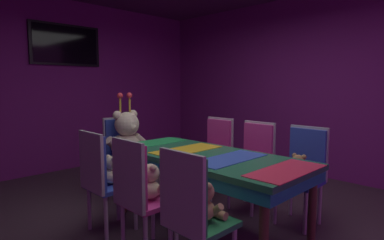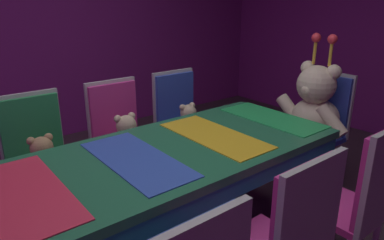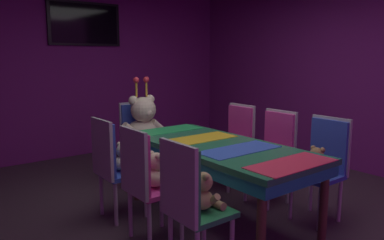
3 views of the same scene
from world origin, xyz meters
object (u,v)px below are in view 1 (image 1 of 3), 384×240
at_px(chair_left_1, 137,187).
at_px(chair_right_0, 305,164).
at_px(throne_chair, 121,147).
at_px(wall_tv, 66,45).
at_px(chair_right_2, 216,148).
at_px(teddy_right_0, 298,169).
at_px(chair_right_1, 255,156).
at_px(banquet_table, 207,163).
at_px(teddy_left_2, 113,172).
at_px(chair_left_2, 100,172).
at_px(teddy_left_1, 151,183).
at_px(teddy_left_0, 205,203).
at_px(king_teddy_bear, 128,138).
at_px(chair_left_0, 190,207).

xyz_separation_m(chair_left_1, chair_right_0, (1.64, -0.62, 0.00)).
relative_size(throne_chair, wall_tv, 0.87).
xyz_separation_m(chair_left_1, throne_chair, (0.81, 1.53, 0.00)).
height_order(chair_left_1, throne_chair, same).
bearing_deg(chair_right_2, teddy_right_0, 82.89).
height_order(chair_left_1, chair_right_1, same).
xyz_separation_m(banquet_table, teddy_left_2, (-0.67, 0.61, -0.07)).
xyz_separation_m(chair_left_2, chair_right_2, (1.66, -0.00, 0.00)).
bearing_deg(chair_left_1, teddy_left_1, -0.00).
xyz_separation_m(teddy_right_0, chair_right_1, (0.13, 0.59, 0.02)).
height_order(teddy_left_0, chair_right_0, chair_right_0).
xyz_separation_m(teddy_left_2, teddy_right_0, (1.36, -1.21, -0.00)).
xyz_separation_m(chair_left_1, teddy_left_2, (0.14, 0.59, -0.02)).
xyz_separation_m(chair_left_1, king_teddy_bear, (0.81, 1.36, 0.13)).
bearing_deg(teddy_left_2, king_teddy_bear, 48.74).
height_order(chair_left_2, teddy_right_0, chair_left_2).
xyz_separation_m(banquet_table, king_teddy_bear, (0.00, 1.38, 0.08)).
relative_size(teddy_left_0, king_teddy_bear, 0.36).
bearing_deg(teddy_left_2, teddy_right_0, -41.54).
bearing_deg(chair_right_0, teddy_left_1, -22.45).
distance_m(chair_left_0, chair_right_1, 1.72).
xyz_separation_m(teddy_left_0, wall_tv, (0.66, 3.70, 1.47)).
height_order(teddy_left_2, king_teddy_bear, king_teddy_bear).
bearing_deg(chair_left_0, banquet_table, 36.20).
bearing_deg(chair_left_1, chair_right_2, 19.51).
height_order(chair_right_0, king_teddy_bear, king_teddy_bear).
relative_size(banquet_table, chair_left_0, 2.05).
height_order(chair_left_1, teddy_right_0, chair_left_1).
bearing_deg(chair_left_1, chair_left_0, -89.31).
bearing_deg(chair_left_2, chair_right_1, -20.67).
bearing_deg(chair_left_0, chair_left_2, 90.60).
bearing_deg(teddy_right_0, king_teddy_bear, -70.80).
height_order(chair_right_0, teddy_right_0, chair_right_0).
bearing_deg(teddy_right_0, wall_tv, -79.48).
bearing_deg(chair_right_0, chair_right_2, -90.36).
bearing_deg(teddy_left_1, king_teddy_bear, 63.82).
height_order(chair_left_0, chair_right_2, same).
bearing_deg(teddy_left_0, chair_right_2, 38.50).
distance_m(teddy_left_2, teddy_right_0, 1.82).
distance_m(chair_left_1, wall_tv, 3.51).
distance_m(chair_left_0, king_teddy_bear, 2.13).
xyz_separation_m(chair_right_1, wall_tv, (-0.82, 3.12, 1.45)).
xyz_separation_m(teddy_left_2, chair_right_2, (1.51, -0.00, 0.02)).
distance_m(banquet_table, teddy_right_0, 0.92).
distance_m(teddy_left_1, chair_right_2, 1.62).
distance_m(chair_left_1, chair_right_1, 1.63).
relative_size(chair_left_1, teddy_left_2, 3.34).
height_order(chair_right_2, king_teddy_bear, king_teddy_bear).
height_order(chair_left_0, chair_left_2, same).
relative_size(teddy_right_0, throne_chair, 0.29).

